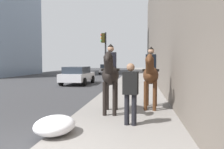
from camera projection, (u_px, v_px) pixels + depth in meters
name	position (u px, v px, depth m)	size (l,w,h in m)	color
mounted_horse_near	(110.00, 74.00, 7.86)	(2.15, 0.64, 2.34)	black
mounted_horse_far	(151.00, 74.00, 8.63)	(2.15, 0.70, 2.30)	#4C2B16
pedestrian_greeting	(131.00, 90.00, 6.37)	(0.32, 0.43, 1.70)	black
car_near_lane	(78.00, 75.00, 18.99)	(4.48, 2.12, 1.44)	silver
car_mid_lane	(107.00, 69.00, 34.22)	(4.26, 1.99, 1.44)	silver
traffic_light_near_curb	(104.00, 51.00, 17.32)	(0.20, 0.44, 3.99)	black
snow_pile_near	(55.00, 125.00, 5.63)	(1.25, 0.96, 0.43)	white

